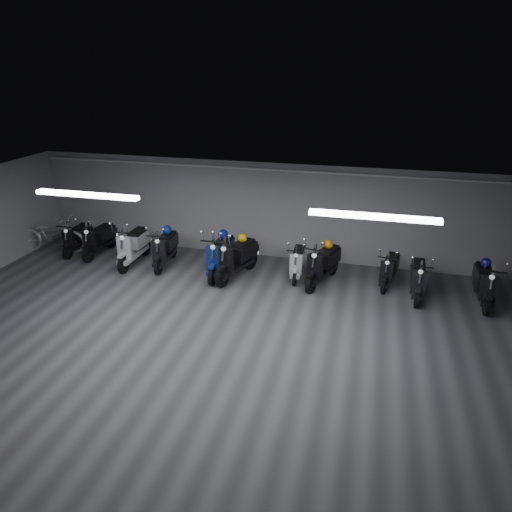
% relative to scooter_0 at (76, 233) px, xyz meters
% --- Properties ---
extents(floor, '(14.00, 10.00, 0.01)m').
position_rel_scooter_0_xyz_m(floor, '(5.58, -3.87, -0.62)').
color(floor, '#3E3E41').
rests_on(floor, ground).
extents(ceiling, '(14.00, 10.00, 0.01)m').
position_rel_scooter_0_xyz_m(ceiling, '(5.58, -3.87, 2.19)').
color(ceiling, gray).
rests_on(ceiling, ground).
extents(back_wall, '(14.00, 0.01, 2.80)m').
position_rel_scooter_0_xyz_m(back_wall, '(5.58, 1.13, 0.78)').
color(back_wall, gray).
rests_on(back_wall, ground).
extents(fluor_strip_left, '(2.40, 0.18, 0.08)m').
position_rel_scooter_0_xyz_m(fluor_strip_left, '(2.58, -2.87, 2.12)').
color(fluor_strip_left, white).
rests_on(fluor_strip_left, ceiling).
extents(fluor_strip_right, '(2.40, 0.18, 0.08)m').
position_rel_scooter_0_xyz_m(fluor_strip_right, '(8.58, -2.87, 2.12)').
color(fluor_strip_right, white).
rests_on(fluor_strip_right, ceiling).
extents(conduit, '(13.60, 0.05, 0.05)m').
position_rel_scooter_0_xyz_m(conduit, '(5.58, 1.05, 2.00)').
color(conduit, white).
rests_on(conduit, back_wall).
extents(scooter_0, '(0.60, 1.67, 1.23)m').
position_rel_scooter_0_xyz_m(scooter_0, '(0.00, 0.00, 0.00)').
color(scooter_0, black).
rests_on(scooter_0, floor).
extents(scooter_1, '(0.68, 1.80, 1.32)m').
position_rel_scooter_0_xyz_m(scooter_1, '(0.77, -0.03, 0.04)').
color(scooter_1, black).
rests_on(scooter_1, floor).
extents(scooter_2, '(0.67, 1.97, 1.46)m').
position_rel_scooter_0_xyz_m(scooter_2, '(2.09, -0.37, 0.11)').
color(scooter_2, '#BABABE').
rests_on(scooter_2, floor).
extents(scooter_3, '(0.78, 1.88, 1.37)m').
position_rel_scooter_0_xyz_m(scooter_3, '(3.01, -0.27, 0.07)').
color(scooter_3, black).
rests_on(scooter_3, floor).
extents(scooter_4, '(0.67, 2.00, 1.49)m').
position_rel_scooter_0_xyz_m(scooter_4, '(4.72, -0.44, 0.13)').
color(scooter_4, navy).
rests_on(scooter_4, floor).
extents(scooter_5, '(1.25, 2.11, 1.49)m').
position_rel_scooter_0_xyz_m(scooter_5, '(5.20, -0.52, 0.13)').
color(scooter_5, black).
rests_on(scooter_5, floor).
extents(scooter_6, '(0.59, 1.61, 1.18)m').
position_rel_scooter_0_xyz_m(scooter_6, '(6.76, -0.08, -0.02)').
color(scooter_6, silver).
rests_on(scooter_6, floor).
extents(scooter_7, '(1.23, 2.04, 1.44)m').
position_rel_scooter_0_xyz_m(scooter_7, '(7.46, -0.32, 0.11)').
color(scooter_7, black).
rests_on(scooter_7, floor).
extents(scooter_8, '(0.85, 1.67, 1.18)m').
position_rel_scooter_0_xyz_m(scooter_8, '(9.14, 0.01, -0.02)').
color(scooter_8, black).
rests_on(scooter_8, floor).
extents(scooter_9, '(0.64, 1.75, 1.29)m').
position_rel_scooter_0_xyz_m(scooter_9, '(9.80, -0.46, 0.03)').
color(scooter_9, black).
rests_on(scooter_9, floor).
extents(bicycle, '(2.16, 0.98, 1.35)m').
position_rel_scooter_0_xyz_m(bicycle, '(-0.76, -0.15, 0.06)').
color(bicycle, silver).
rests_on(bicycle, floor).
extents(scooter_10, '(0.63, 1.81, 1.34)m').
position_rel_scooter_0_xyz_m(scooter_10, '(11.31, -0.42, 0.06)').
color(scooter_10, black).
rests_on(scooter_10, floor).
extents(helmet_0, '(0.25, 0.25, 0.25)m').
position_rel_scooter_0_xyz_m(helmet_0, '(7.55, -0.07, 0.40)').
color(helmet_0, '#BD7B0B').
rests_on(helmet_0, scooter_7).
extents(helmet_1, '(0.27, 0.27, 0.27)m').
position_rel_scooter_0_xyz_m(helmet_1, '(2.99, -0.01, 0.37)').
color(helmet_1, navy).
rests_on(helmet_1, scooter_3).
extents(helmet_2, '(0.24, 0.24, 0.24)m').
position_rel_scooter_0_xyz_m(helmet_2, '(11.31, -0.17, 0.33)').
color(helmet_2, '#180C88').
rests_on(helmet_2, scooter_10).
extents(helmet_3, '(0.24, 0.24, 0.24)m').
position_rel_scooter_0_xyz_m(helmet_3, '(5.28, -0.26, 0.43)').
color(helmet_3, yellow).
rests_on(helmet_3, scooter_5).
extents(helmet_4, '(0.27, 0.27, 0.27)m').
position_rel_scooter_0_xyz_m(helmet_4, '(4.72, -0.16, 0.44)').
color(helmet_4, '#0C1186').
rests_on(helmet_4, scooter_4).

